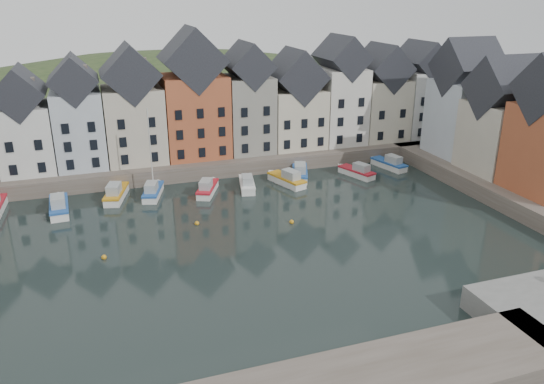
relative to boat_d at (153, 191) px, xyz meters
name	(u,v)px	position (x,y,z in m)	size (l,w,h in m)	color
ground	(253,251)	(7.51, -18.17, -0.73)	(260.00, 260.00, 0.00)	black
far_quay	(194,157)	(7.51, 11.83, 0.27)	(90.00, 16.00, 2.00)	#4F463D
right_quay	(531,189)	(44.51, -15.17, 0.27)	(14.00, 54.00, 2.00)	#4F463D
hillside	(175,211)	(7.52, 37.83, -18.69)	(153.60, 70.40, 64.00)	#23351A
far_terrace	(216,106)	(10.72, 9.83, 8.15)	(72.37, 8.16, 17.78)	beige
right_terrace	(505,118)	(43.51, -10.10, 8.19)	(8.30, 24.25, 16.36)	#ACB5BE
mooring_buoys	(202,233)	(3.51, -12.84, -0.58)	(20.50, 5.50, 0.50)	#C48517
boat_b	(59,207)	(-10.88, -1.70, 0.02)	(2.32, 6.63, 2.52)	silver
boat_c	(116,194)	(-4.40, 0.59, -0.01)	(3.55, 6.60, 2.42)	silver
boat_d	(153,191)	(0.00, 0.00, 0.00)	(3.43, 6.15, 11.22)	silver
boat_e	(207,189)	(6.66, -1.11, -0.07)	(4.01, 6.02, 2.22)	silver
boat_f	(247,184)	(11.89, -1.18, -0.07)	(2.96, 6.02, 2.22)	silver
boat_g	(288,180)	(17.43, -1.28, -0.03)	(3.74, 6.43, 2.36)	silver
boat_h	(300,173)	(19.97, 0.69, 0.01)	(4.14, 6.73, 2.47)	silver
boat_i	(357,172)	(27.78, -1.22, -0.08)	(3.54, 5.91, 2.17)	silver
boat_j	(390,164)	(33.84, 0.46, -0.06)	(3.17, 6.15, 2.26)	silver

